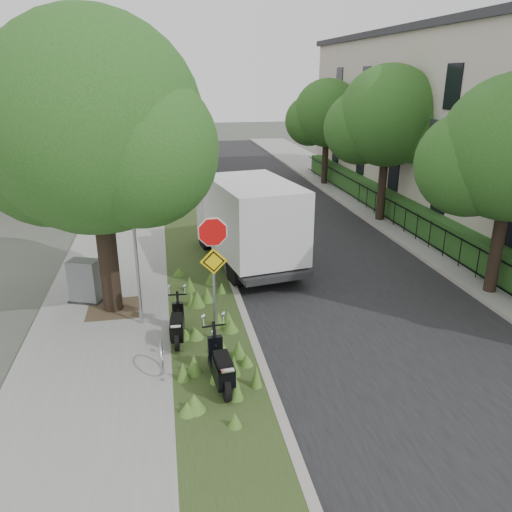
# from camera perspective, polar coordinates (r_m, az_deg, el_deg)

# --- Properties ---
(ground) EXTENTS (120.00, 120.00, 0.00)m
(ground) POSITION_cam_1_polar(r_m,az_deg,el_deg) (12.18, 2.40, -10.70)
(ground) COLOR #4C5147
(ground) RESTS_ON ground
(sidewalk_near) EXTENTS (3.50, 60.00, 0.12)m
(sidewalk_near) POSITION_cam_1_polar(r_m,az_deg,el_deg) (21.18, -15.13, 2.43)
(sidewalk_near) COLOR gray
(sidewalk_near) RESTS_ON ground
(verge) EXTENTS (2.00, 60.00, 0.12)m
(verge) POSITION_cam_1_polar(r_m,az_deg,el_deg) (21.12, -7.68, 2.91)
(verge) COLOR #2F401B
(verge) RESTS_ON ground
(kerb_near) EXTENTS (0.20, 60.00, 0.13)m
(kerb_near) POSITION_cam_1_polar(r_m,az_deg,el_deg) (21.19, -4.98, 3.08)
(kerb_near) COLOR #9E9991
(kerb_near) RESTS_ON ground
(road) EXTENTS (7.00, 60.00, 0.01)m
(road) POSITION_cam_1_polar(r_m,az_deg,el_deg) (21.80, 4.23, 3.43)
(road) COLOR black
(road) RESTS_ON ground
(kerb_far) EXTENTS (0.20, 60.00, 0.13)m
(kerb_far) POSITION_cam_1_polar(r_m,az_deg,el_deg) (22.91, 12.75, 3.96)
(kerb_far) COLOR #9E9991
(kerb_far) RESTS_ON ground
(footpath_far) EXTENTS (3.20, 60.00, 0.12)m
(footpath_far) POSITION_cam_1_polar(r_m,az_deg,el_deg) (23.62, 16.55, 4.09)
(footpath_far) COLOR gray
(footpath_far) RESTS_ON ground
(street_tree_main) EXTENTS (6.21, 5.54, 7.66)m
(street_tree_main) POSITION_cam_1_polar(r_m,az_deg,el_deg) (13.22, -18.25, 12.92)
(street_tree_main) COLOR black
(street_tree_main) RESTS_ON ground
(bare_post) EXTENTS (0.08, 0.08, 4.00)m
(bare_post) POSITION_cam_1_polar(r_m,az_deg,el_deg) (12.69, -13.56, 0.60)
(bare_post) COLOR #A5A8AD
(bare_post) RESTS_ON ground
(bike_hoop) EXTENTS (0.06, 0.78, 0.77)m
(bike_hoop) POSITION_cam_1_polar(r_m,az_deg,el_deg) (11.17, -10.74, -11.20)
(bike_hoop) COLOR #A5A8AD
(bike_hoop) RESTS_ON ground
(sign_assembly) EXTENTS (0.94, 0.08, 3.22)m
(sign_assembly) POSITION_cam_1_polar(r_m,az_deg,el_deg) (11.49, -4.90, 0.16)
(sign_assembly) COLOR #A5A8AD
(sign_assembly) RESTS_ON ground
(fence_far) EXTENTS (0.04, 24.00, 1.00)m
(fence_far) POSITION_cam_1_polar(r_m,az_deg,el_deg) (23.04, 14.47, 5.47)
(fence_far) COLOR black
(fence_far) RESTS_ON ground
(hedge_far) EXTENTS (1.00, 24.00, 1.10)m
(hedge_far) POSITION_cam_1_polar(r_m,az_deg,el_deg) (23.34, 16.04, 5.51)
(hedge_far) COLOR #1D491A
(hedge_far) RESTS_ON footpath_far
(terrace_houses) EXTENTS (7.40, 26.40, 8.20)m
(terrace_houses) POSITION_cam_1_polar(r_m,az_deg,el_deg) (24.60, 24.58, 13.50)
(terrace_houses) COLOR #BDB3A1
(terrace_houses) RESTS_ON ground
(brick_building) EXTENTS (9.40, 10.40, 8.30)m
(brick_building) POSITION_cam_1_polar(r_m,az_deg,el_deg) (33.01, -23.85, 14.94)
(brick_building) COLOR maroon
(brick_building) RESTS_ON ground
(far_tree_a) EXTENTS (4.60, 4.10, 6.22)m
(far_tree_a) POSITION_cam_1_polar(r_m,az_deg,el_deg) (15.54, 27.00, 10.18)
(far_tree_a) COLOR black
(far_tree_a) RESTS_ON ground
(far_tree_b) EXTENTS (4.83, 4.31, 6.56)m
(far_tree_b) POSITION_cam_1_polar(r_m,az_deg,el_deg) (22.37, 14.63, 14.68)
(far_tree_b) COLOR black
(far_tree_b) RESTS_ON ground
(far_tree_c) EXTENTS (4.37, 3.89, 5.93)m
(far_tree_c) POSITION_cam_1_polar(r_m,az_deg,el_deg) (29.82, 7.99, 15.51)
(far_tree_c) COLOR black
(far_tree_c) RESTS_ON ground
(scooter_near) EXTENTS (0.40, 1.55, 0.74)m
(scooter_near) POSITION_cam_1_polar(r_m,az_deg,el_deg) (12.25, -8.97, -8.19)
(scooter_near) COLOR black
(scooter_near) RESTS_ON ground
(scooter_far) EXTENTS (0.45, 1.73, 0.82)m
(scooter_far) POSITION_cam_1_polar(r_m,az_deg,el_deg) (10.48, -3.93, -12.98)
(scooter_far) COLOR black
(scooter_far) RESTS_ON ground
(box_truck) EXTENTS (3.12, 5.96, 2.57)m
(box_truck) POSITION_cam_1_polar(r_m,az_deg,el_deg) (16.76, -0.87, 4.31)
(box_truck) COLOR #262628
(box_truck) RESTS_ON ground
(utility_cabinet) EXTENTS (1.07, 0.90, 1.22)m
(utility_cabinet) POSITION_cam_1_polar(r_m,az_deg,el_deg) (14.94, -18.94, -2.77)
(utility_cabinet) COLOR #262628
(utility_cabinet) RESTS_ON ground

